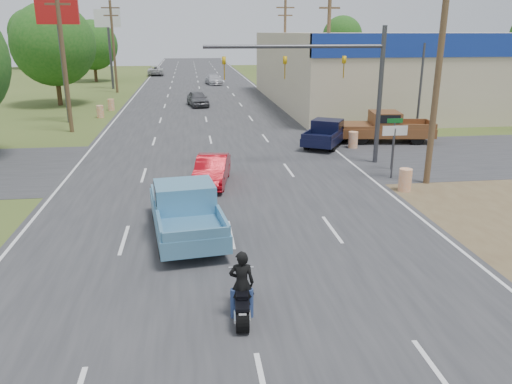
{
  "coord_description": "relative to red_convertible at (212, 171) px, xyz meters",
  "views": [
    {
      "loc": [
        -1.21,
        -7.91,
        6.68
      ],
      "look_at": [
        0.97,
        8.68,
        1.3
      ],
      "focal_mm": 35.0,
      "sensor_mm": 36.0,
      "label": 1
    }
  ],
  "objects": [
    {
      "name": "barrel_2",
      "position": [
        -8.15,
        19.87,
        -0.15
      ],
      "size": [
        0.56,
        0.56,
        1.0
      ],
      "primitive_type": "cylinder",
      "color": "orange",
      "rests_on": "ground"
    },
    {
      "name": "barrel_0",
      "position": [
        8.35,
        -2.13,
        -0.15
      ],
      "size": [
        0.56,
        0.56,
        1.0
      ],
      "primitive_type": "cylinder",
      "color": "orange",
      "rests_on": "ground"
    },
    {
      "name": "dirt_verge",
      "position": [
        11.35,
        -4.13,
        -0.64
      ],
      "size": [
        8.0,
        18.0,
        0.01
      ],
      "primitive_type": "cube",
      "color": "brown",
      "rests_on": "ground"
    },
    {
      "name": "rider",
      "position": [
        0.19,
        -11.38,
        0.19
      ],
      "size": [
        0.64,
        0.45,
        1.67
      ],
      "primitive_type": "imported",
      "rotation": [
        0.0,
        0.0,
        3.06
      ],
      "color": "black",
      "rests_on": "ground"
    },
    {
      "name": "utility_pole_5",
      "position": [
        -9.15,
        13.87,
        4.67
      ],
      "size": [
        2.0,
        0.28,
        10.0
      ],
      "color": "#4C3823",
      "rests_on": "ground"
    },
    {
      "name": "distant_car_grey",
      "position": [
        -0.15,
        25.45,
        0.04
      ],
      "size": [
        2.28,
        4.27,
        1.38
      ],
      "primitive_type": "imported",
      "rotation": [
        0.0,
        0.0,
        0.17
      ],
      "color": "#515155",
      "rests_on": "ground"
    },
    {
      "name": "navy_pickup",
      "position": [
        7.41,
        7.35,
        0.16
      ],
      "size": [
        4.04,
        5.09,
        1.6
      ],
      "rotation": [
        0.0,
        0.0,
        -0.53
      ],
      "color": "black",
      "rests_on": "ground"
    },
    {
      "name": "cross_road",
      "position": [
        0.35,
        3.87,
        -0.64
      ],
      "size": [
        120.0,
        10.0,
        0.02
      ],
      "primitive_type": "cube",
      "color": "#2D2D30",
      "rests_on": "ground"
    },
    {
      "name": "utility_pole_2",
      "position": [
        9.85,
        16.87,
        4.67
      ],
      "size": [
        2.0,
        0.28,
        10.0
      ],
      "color": "#4C3823",
      "rests_on": "ground"
    },
    {
      "name": "motorcycle",
      "position": [
        0.19,
        -11.42,
        -0.19
      ],
      "size": [
        0.63,
        2.06,
        1.04
      ],
      "rotation": [
        0.0,
        0.0,
        -0.08
      ],
      "color": "black",
      "rests_on": "ground"
    },
    {
      "name": "barrel_3",
      "position": [
        -7.85,
        23.87,
        -0.15
      ],
      "size": [
        0.56,
        0.56,
        1.0
      ],
      "primitive_type": "cylinder",
      "color": "orange",
      "rests_on": "ground"
    },
    {
      "name": "utility_pole_6",
      "position": [
        -9.15,
        37.87,
        4.67
      ],
      "size": [
        2.0,
        0.28,
        10.0
      ],
      "color": "#4C3823",
      "rests_on": "ground"
    },
    {
      "name": "tree_6",
      "position": [
        -29.65,
        80.87,
        5.86
      ],
      "size": [
        8.82,
        8.82,
        10.92
      ],
      "color": "#422D19",
      "rests_on": "ground"
    },
    {
      "name": "signal_mast",
      "position": [
        6.17,
        2.87,
        4.15
      ],
      "size": [
        9.12,
        0.4,
        7.0
      ],
      "color": "#3F3F44",
      "rests_on": "ground"
    },
    {
      "name": "utility_pole_3",
      "position": [
        9.85,
        34.87,
        4.67
      ],
      "size": [
        2.0,
        0.28,
        10.0
      ],
      "color": "#4C3823",
      "rests_on": "ground"
    },
    {
      "name": "utility_pole_1",
      "position": [
        9.85,
        -1.13,
        4.67
      ],
      "size": [
        2.0,
        0.28,
        10.0
      ],
      "color": "#4C3823",
      "rests_on": "ground"
    },
    {
      "name": "blue_pickup",
      "position": [
        -1.18,
        -5.77,
        0.28
      ],
      "size": [
        2.77,
        5.73,
        1.83
      ],
      "rotation": [
        0.0,
        0.0,
        0.12
      ],
      "color": "black",
      "rests_on": "ground"
    },
    {
      "name": "pole_sign_left_near",
      "position": [
        -10.15,
        17.87,
        6.52
      ],
      "size": [
        3.0,
        0.35,
        9.2
      ],
      "color": "#3F3F44",
      "rests_on": "ground"
    },
    {
      "name": "lane_sign",
      "position": [
        8.55,
        -0.13,
        1.25
      ],
      "size": [
        1.2,
        0.08,
        2.52
      ],
      "color": "#3F3F44",
      "rests_on": "ground"
    },
    {
      "name": "distant_car_silver",
      "position": [
        2.35,
        45.65,
        -0.0
      ],
      "size": [
        2.44,
        4.68,
        1.29
      ],
      "primitive_type": "imported",
      "rotation": [
        0.0,
        0.0,
        0.14
      ],
      "color": "silver",
      "rests_on": "ground"
    },
    {
      "name": "brown_pickup",
      "position": [
        11.23,
        7.89,
        0.32
      ],
      "size": [
        6.04,
        3.01,
        1.92
      ],
      "rotation": [
        0.0,
        0.0,
        1.43
      ],
      "color": "black",
      "rests_on": "ground"
    },
    {
      "name": "distant_car_white",
      "position": [
        -6.15,
        61.56,
        0.1
      ],
      "size": [
        2.7,
        5.46,
        1.49
      ],
      "primitive_type": "imported",
      "rotation": [
        0.0,
        0.0,
        3.18
      ],
      "color": "#B8B8B8",
      "rests_on": "ground"
    },
    {
      "name": "barrel_1",
      "position": [
        8.75,
        6.37,
        -0.15
      ],
      "size": [
        0.56,
        0.56,
        1.0
      ],
      "primitive_type": "cylinder",
      "color": "orange",
      "rests_on": "ground"
    },
    {
      "name": "pole_sign_left_far",
      "position": [
        -10.15,
        41.87,
        6.52
      ],
      "size": [
        3.0,
        0.35,
        9.2
      ],
      "color": "#3F3F44",
      "rests_on": "ground"
    },
    {
      "name": "main_road",
      "position": [
        0.35,
        25.87,
        -0.64
      ],
      "size": [
        15.0,
        180.0,
        0.02
      ],
      "primitive_type": "cube",
      "color": "#2D2D30",
      "rests_on": "ground"
    },
    {
      "name": "tree_1",
      "position": [
        -13.15,
        27.87,
        4.93
      ],
      "size": [
        7.56,
        7.56,
        9.36
      ],
      "color": "#422D19",
      "rests_on": "ground"
    },
    {
      "name": "tree_2",
      "position": [
        -13.85,
        51.87,
        4.31
      ],
      "size": [
        6.72,
        6.72,
        8.32
      ],
      "color": "#422D19",
      "rests_on": "ground"
    },
    {
      "name": "tree_5",
      "position": [
        30.35,
        80.87,
        5.24
      ],
      "size": [
        7.98,
        7.98,
        9.88
      ],
      "color": "#422D19",
      "rests_on": "ground"
    },
    {
      "name": "street_name_sign",
      "position": [
        9.15,
        1.37,
        0.96
      ],
      "size": [
        0.8,
        0.08,
        2.61
      ],
      "color": "#3F3F44",
      "rests_on": "ground"
    },
    {
      "name": "red_convertible",
      "position": [
        0.0,
        0.0,
        0.0
      ],
      "size": [
        2.02,
        4.11,
        1.3
      ],
      "primitive_type": "imported",
      "rotation": [
        0.0,
        0.0,
        -0.17
      ],
      "color": "#9D0710",
      "rests_on": "ground"
    }
  ]
}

